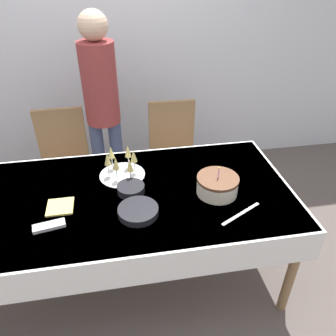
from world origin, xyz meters
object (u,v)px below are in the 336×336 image
Objects in this scene: birthday_cake at (217,185)px; dining_chair_far_right at (173,152)px; plate_stack_main at (138,211)px; dining_chair_far_left at (65,161)px; person_standing at (101,98)px; plate_stack_dessert at (131,189)px; champagne_tray at (122,164)px.

dining_chair_far_right is at bearing 96.22° from birthday_cake.
dining_chair_far_left is at bearing 117.41° from plate_stack_main.
person_standing is at bearing 18.04° from dining_chair_far_left.
person_standing is (-0.67, 1.03, 0.20)m from birthday_cake.
birthday_cake is 0.15× the size of person_standing.
plate_stack_dessert is at bearing -80.86° from person_standing.
person_standing reaches higher than champagne_tray.
person_standing reaches higher than plate_stack_main.
person_standing is at bearing 168.48° from dining_chair_far_right.
plate_stack_dessert is at bearing 169.59° from birthday_cake.
champagne_tray is at bearing 152.71° from birthday_cake.
dining_chair_far_left is at bearing 126.88° from champagne_tray.
champagne_tray is 1.77× the size of plate_stack_dessert.
birthday_cake is (0.10, -0.91, 0.29)m from dining_chair_far_right.
birthday_cake is at bearing 13.00° from plate_stack_main.
dining_chair_far_left is 0.93m from dining_chair_far_right.
plate_stack_main is at bearing -167.00° from birthday_cake.
plate_stack_dessert is (-0.02, 0.21, 0.00)m from plate_stack_main.
dining_chair_far_right is at bearing 68.87° from plate_stack_main.
champagne_tray reaches higher than plate_stack_main.
plate_stack_dessert is at bearing -117.30° from dining_chair_far_right.
plate_stack_main is 1.18m from person_standing.
plate_stack_dessert reaches higher than plate_stack_main.
plate_stack_main is 0.21m from plate_stack_dessert.
dining_chair_far_left is 1.41m from birthday_cake.
person_standing is at bearing 98.39° from champagne_tray.
champagne_tray is at bearing -81.61° from person_standing.
plate_stack_main is at bearing -111.13° from dining_chair_far_right.
champagne_tray is (-0.46, -0.62, 0.32)m from dining_chair_far_right.
dining_chair_far_left is 1.00× the size of dining_chair_far_right.
plate_stack_main is (0.07, -0.41, -0.07)m from champagne_tray.
dining_chair_far_left is 5.61× the size of plate_stack_dessert.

